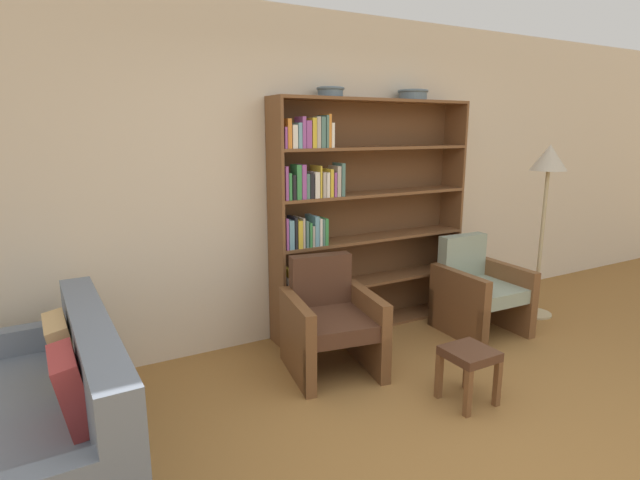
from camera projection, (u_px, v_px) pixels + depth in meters
ground_plane at (520, 480)px, 2.61m from camera, size 24.00×24.00×0.00m
wall_back at (309, 179)px, 4.30m from camera, size 12.00×0.06×2.75m
bookshelf at (354, 217)px, 4.39m from camera, size 1.91×0.30×2.05m
bowl_terracotta at (330, 91)px, 4.03m from camera, size 0.23×0.23×0.08m
bowl_sage at (413, 94)px, 4.43m from camera, size 0.27×0.27×0.09m
couch at (40, 432)px, 2.52m from camera, size 0.90×1.71×0.84m
armchair_leather at (330, 321)px, 3.76m from camera, size 0.75×0.78×0.84m
armchair_cushioned at (478, 290)px, 4.50m from camera, size 0.66×0.70×0.84m
floor_lamp at (548, 173)px, 4.64m from camera, size 0.33×0.33×1.66m
footstool at (469, 361)px, 3.30m from camera, size 0.30×0.30×0.38m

